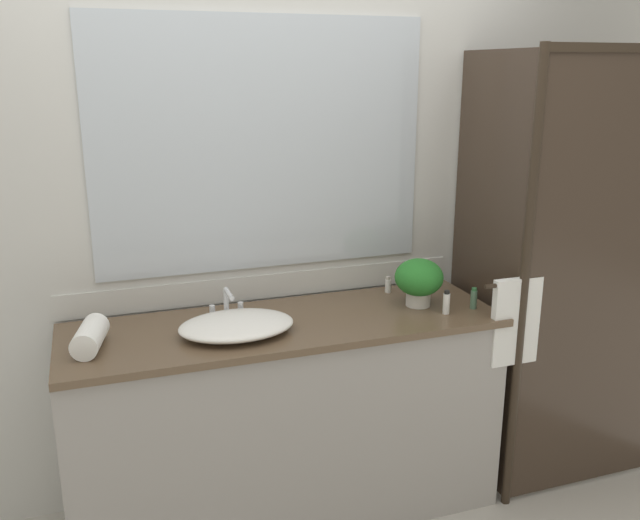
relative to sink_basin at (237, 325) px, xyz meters
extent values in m
plane|color=#B7B2A8|center=(0.22, 0.06, -0.93)|extent=(8.00, 8.00, 0.00)
cube|color=silver|center=(0.22, 0.40, 0.37)|extent=(4.40, 0.05, 2.60)
cube|color=silver|center=(0.22, 0.37, 0.02)|extent=(1.80, 0.01, 0.11)
cube|color=silver|center=(0.22, 0.37, 0.65)|extent=(1.45, 0.01, 1.07)
cube|color=#9E9993|center=(0.22, 0.07, -0.50)|extent=(1.80, 0.56, 0.87)
cube|color=brown|center=(0.22, 0.06, -0.05)|extent=(1.80, 0.58, 0.03)
cylinder|color=#2D2319|center=(1.17, -0.21, 0.07)|extent=(0.04, 0.04, 2.00)
cube|color=#382B21|center=(1.67, -0.21, 0.07)|extent=(0.96, 0.01, 1.96)
cube|color=#382B21|center=(1.17, 0.07, 0.07)|extent=(0.01, 0.57, 1.96)
cylinder|color=#2D2319|center=(1.15, -0.20, 0.11)|extent=(0.32, 0.02, 0.02)
cube|color=white|center=(1.15, -0.20, -0.06)|extent=(0.22, 0.04, 0.38)
ellipsoid|color=white|center=(0.00, 0.00, 0.00)|extent=(0.45, 0.33, 0.07)
cube|color=silver|center=(0.00, 0.19, -0.03)|extent=(0.17, 0.04, 0.02)
cylinder|color=silver|center=(0.00, 0.19, 0.04)|extent=(0.02, 0.02, 0.10)
cylinder|color=silver|center=(0.00, 0.13, 0.09)|extent=(0.02, 0.12, 0.02)
cylinder|color=silver|center=(-0.06, 0.19, 0.00)|extent=(0.02, 0.02, 0.04)
cylinder|color=silver|center=(0.06, 0.19, 0.00)|extent=(0.02, 0.02, 0.04)
cylinder|color=beige|center=(0.82, 0.06, 0.00)|extent=(0.11, 0.11, 0.06)
ellipsoid|color=#267327|center=(0.82, 0.06, 0.09)|extent=(0.21, 0.21, 0.16)
cylinder|color=#4C7056|center=(1.03, -0.06, 0.01)|extent=(0.03, 0.03, 0.08)
cylinder|color=#2D6638|center=(1.03, -0.06, 0.05)|extent=(0.02, 0.02, 0.01)
cylinder|color=white|center=(0.89, -0.07, 0.01)|extent=(0.03, 0.03, 0.09)
cylinder|color=black|center=(0.89, -0.07, 0.06)|extent=(0.02, 0.02, 0.01)
cylinder|color=white|center=(0.77, 0.27, 0.00)|extent=(0.03, 0.03, 0.06)
cylinder|color=#B7B2A8|center=(0.77, 0.27, 0.04)|extent=(0.02, 0.02, 0.01)
cylinder|color=white|center=(-0.54, 0.03, 0.02)|extent=(0.15, 0.25, 0.10)
camera|label=1|loc=(-0.50, -2.43, 0.97)|focal=37.79mm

